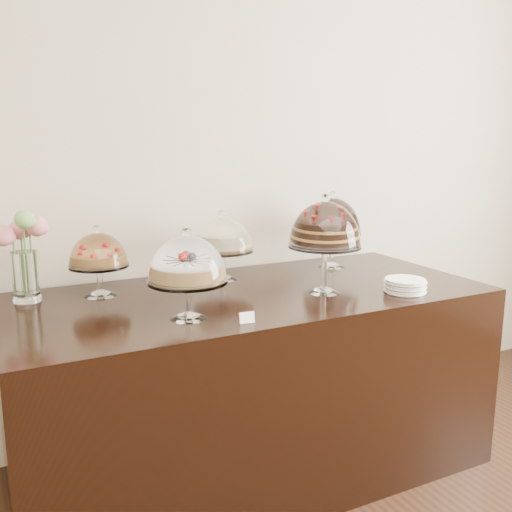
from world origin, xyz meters
name	(u,v)px	position (x,y,z in m)	size (l,w,h in m)	color
wall_back	(236,157)	(0.00, 3.00, 1.50)	(5.00, 0.04, 3.00)	#BDB198
display_counter	(251,382)	(-0.18, 2.45, 0.45)	(2.20, 1.00, 0.90)	black
cake_stand_sugar_sponge	(187,263)	(-0.57, 2.20, 1.12)	(0.32, 0.32, 0.37)	white
cake_stand_choco_layer	(325,228)	(0.12, 2.29, 1.20)	(0.34, 0.34, 0.46)	white
cake_stand_cheesecake	(222,237)	(-0.20, 2.73, 1.12)	(0.31, 0.31, 0.35)	white
cake_stand_dark_choco	(333,219)	(0.45, 2.72, 1.17)	(0.32, 0.32, 0.42)	white
cake_stand_fruit_tart	(98,253)	(-0.82, 2.70, 1.10)	(0.27, 0.27, 0.32)	white
flower_vase	(23,253)	(-1.13, 2.75, 1.12)	(0.23, 0.23, 0.41)	white
plate_stack	(405,286)	(0.46, 2.13, 0.93)	(0.19, 0.19, 0.06)	white
price_card_left	(247,318)	(-0.39, 2.05, 0.92)	(0.06, 0.01, 0.04)	white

